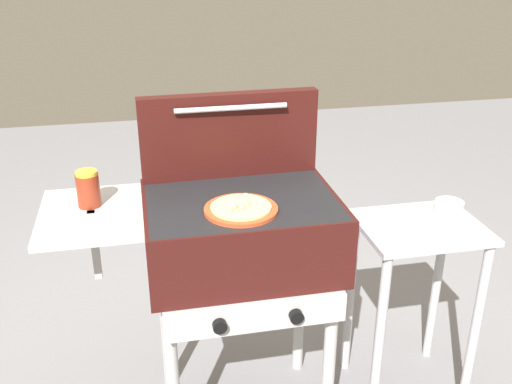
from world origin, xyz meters
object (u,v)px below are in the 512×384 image
(pizza_cheese, at_px, (241,209))
(prep_table, at_px, (415,274))
(grill, at_px, (238,238))
(topping_bowl_near, at_px, (449,207))
(sauce_jar, at_px, (88,189))

(pizza_cheese, distance_m, prep_table, 0.78)
(pizza_cheese, bearing_deg, grill, 87.23)
(prep_table, xyz_separation_m, topping_bowl_near, (0.15, 0.07, 0.23))
(pizza_cheese, distance_m, topping_bowl_near, 0.86)
(pizza_cheese, bearing_deg, topping_bowl_near, 11.42)
(sauce_jar, xyz_separation_m, topping_bowl_near, (1.29, 0.02, -0.20))
(prep_table, bearing_deg, grill, -179.63)
(pizza_cheese, height_order, sauce_jar, sauce_jar)
(grill, bearing_deg, topping_bowl_near, 5.37)
(sauce_jar, height_order, prep_table, sauce_jar)
(sauce_jar, height_order, topping_bowl_near, sauce_jar)
(prep_table, bearing_deg, sauce_jar, 177.60)
(topping_bowl_near, bearing_deg, pizza_cheese, -168.58)
(grill, xyz_separation_m, topping_bowl_near, (0.82, 0.08, 0.00))
(sauce_jar, relative_size, prep_table, 0.16)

